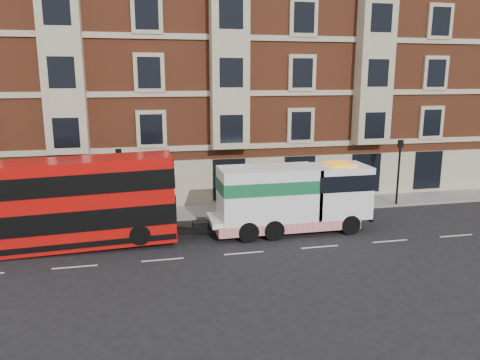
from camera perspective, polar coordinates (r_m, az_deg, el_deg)
The scene contains 8 objects.
ground at distance 23.48m, azimuth 0.48°, elevation -8.91°, with size 120.00×120.00×0.00m, color black.
sidewalk at distance 30.43m, azimuth -2.69°, elevation -3.72°, with size 90.00×3.00×0.15m, color slate.
victorian_terrace at distance 36.73m, azimuth -4.13°, elevation 14.81°, with size 45.00×12.00×20.40m.
lamp_post_west at distance 28.15m, azimuth -14.41°, elevation 0.02°, with size 0.35×0.15×4.35m.
lamp_post_east at distance 32.82m, azimuth 18.79°, elevation 1.49°, with size 0.35×0.15×4.35m.
double_decker_bus at distance 25.06m, azimuth -21.02°, elevation -2.58°, with size 11.25×2.58×4.55m.
tow_truck at distance 26.17m, azimuth 6.13°, elevation -2.14°, with size 9.01×2.66×3.75m.
pedestrian at distance 29.68m, azimuth -15.05°, elevation -2.72°, with size 0.62×0.41×1.70m, color #191F32.
Camera 1 is at (-4.91, -21.30, 8.58)m, focal length 35.00 mm.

